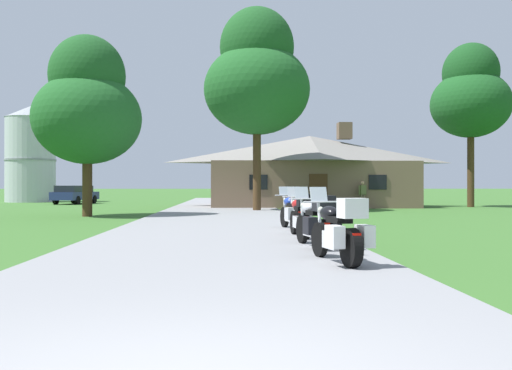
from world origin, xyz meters
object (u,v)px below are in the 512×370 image
object	(u,v)px
motorcycle_black_nearest_to_camera	(340,231)
bystander_olive_shirt_near_lodge	(362,193)
metal_silo_distant	(31,154)
tree_left_near	(87,106)
tree_right_of_lodge	(471,95)
motorcycle_blue_farthest_in_row	(294,211)
motorcycle_red_third_in_row	(301,215)
motorcycle_silver_second_in_row	(316,222)
tree_by_lodge_front	(257,77)
parked_navy_suv_far_left	(75,194)

from	to	relation	value
motorcycle_black_nearest_to_camera	bystander_olive_shirt_near_lodge	size ratio (longest dim) A/B	1.24
bystander_olive_shirt_near_lodge	metal_silo_distant	bearing A→B (deg)	-54.49
tree_left_near	tree_right_of_lodge	bearing A→B (deg)	24.60
motorcycle_black_nearest_to_camera	motorcycle_blue_farthest_in_row	world-z (taller)	same
motorcycle_red_third_in_row	tree_left_near	xyz separation A→B (m)	(-8.20, 11.22, 4.37)
motorcycle_black_nearest_to_camera	motorcycle_silver_second_in_row	xyz separation A→B (m)	(-0.02, 2.47, 0.00)
tree_left_near	tree_right_of_lodge	world-z (taller)	tree_right_of_lodge
motorcycle_silver_second_in_row	motorcycle_red_third_in_row	world-z (taller)	same
motorcycle_blue_farthest_in_row	tree_right_of_lodge	size ratio (longest dim) A/B	0.19
motorcycle_blue_farthest_in_row	bystander_olive_shirt_near_lodge	size ratio (longest dim) A/B	1.24
tree_left_near	tree_by_lodge_front	size ratio (longest dim) A/B	0.74
motorcycle_silver_second_in_row	parked_navy_suv_far_left	distance (m)	34.30
motorcycle_silver_second_in_row	tree_right_of_lodge	size ratio (longest dim) A/B	0.19
motorcycle_black_nearest_to_camera	tree_left_near	bearing A→B (deg)	105.91
motorcycle_black_nearest_to_camera	motorcycle_red_third_in_row	size ratio (longest dim) A/B	0.99
tree_by_lodge_front	motorcycle_black_nearest_to_camera	bearing A→B (deg)	-89.13
motorcycle_red_third_in_row	metal_silo_distant	xyz separation A→B (m)	(-18.81, 34.63, 3.51)
motorcycle_red_third_in_row	tree_right_of_lodge	bearing A→B (deg)	52.54
tree_by_lodge_front	metal_silo_distant	distance (m)	26.43
tree_right_of_lodge	motorcycle_red_third_in_row	bearing A→B (deg)	-123.12
motorcycle_red_third_in_row	motorcycle_blue_farthest_in_row	distance (m)	2.52
tree_right_of_lodge	parked_navy_suv_far_left	bearing A→B (deg)	164.36
tree_right_of_lodge	tree_by_lodge_front	size ratio (longest dim) A/B	0.96
motorcycle_silver_second_in_row	motorcycle_blue_farthest_in_row	bearing A→B (deg)	79.09
motorcycle_silver_second_in_row	tree_by_lodge_front	xyz separation A→B (m)	(-0.30, 18.50, 6.68)
motorcycle_blue_farthest_in_row	tree_by_lodge_front	world-z (taller)	tree_by_lodge_front
parked_navy_suv_far_left	metal_silo_distant	bearing A→B (deg)	144.43
tree_left_near	metal_silo_distant	bearing A→B (deg)	114.39
motorcycle_blue_farthest_in_row	metal_silo_distant	world-z (taller)	metal_silo_distant
tree_left_near	motorcycle_red_third_in_row	bearing A→B (deg)	-53.85
tree_right_of_lodge	tree_by_lodge_front	distance (m)	15.19
tree_left_near	metal_silo_distant	distance (m)	25.71
motorcycle_black_nearest_to_camera	motorcycle_blue_farthest_in_row	bearing A→B (deg)	78.22
motorcycle_red_third_in_row	tree_by_lodge_front	bearing A→B (deg)	86.71
motorcycle_black_nearest_to_camera	bystander_olive_shirt_near_lodge	bearing A→B (deg)	64.41
motorcycle_silver_second_in_row	metal_silo_distant	size ratio (longest dim) A/B	0.25
bystander_olive_shirt_near_lodge	parked_navy_suv_far_left	xyz separation A→B (m)	(-19.76, 10.10, -0.15)
parked_navy_suv_far_left	motorcycle_blue_farthest_in_row	bearing A→B (deg)	-51.69
motorcycle_red_third_in_row	tree_left_near	bearing A→B (deg)	121.81
motorcycle_black_nearest_to_camera	motorcycle_blue_farthest_in_row	distance (m)	7.45
bystander_olive_shirt_near_lodge	metal_silo_distant	distance (m)	29.70
bystander_olive_shirt_near_lodge	tree_right_of_lodge	size ratio (longest dim) A/B	0.16
motorcycle_black_nearest_to_camera	tree_by_lodge_front	world-z (taller)	tree_by_lodge_front
motorcycle_silver_second_in_row	motorcycle_blue_farthest_in_row	xyz separation A→B (m)	(0.12, 4.98, 0.00)
motorcycle_red_third_in_row	bystander_olive_shirt_near_lodge	xyz separation A→B (m)	(6.21, 18.94, 0.31)
motorcycle_black_nearest_to_camera	tree_by_lodge_front	distance (m)	22.01
motorcycle_blue_farthest_in_row	tree_left_near	world-z (taller)	tree_left_near
motorcycle_red_third_in_row	tree_by_lodge_front	xyz separation A→B (m)	(-0.29, 16.03, 6.67)
motorcycle_blue_farthest_in_row	bystander_olive_shirt_near_lodge	bearing A→B (deg)	58.91
motorcycle_silver_second_in_row	tree_left_near	xyz separation A→B (m)	(-8.20, 13.69, 4.38)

